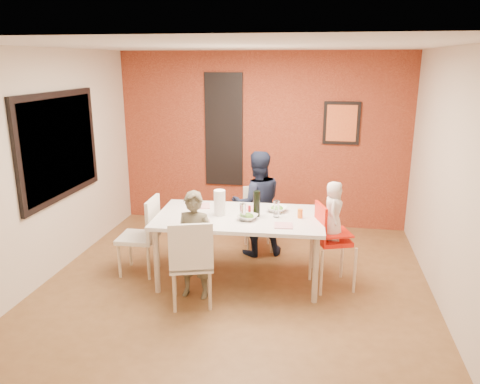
% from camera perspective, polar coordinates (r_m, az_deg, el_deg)
% --- Properties ---
extents(ground, '(4.50, 4.50, 0.00)m').
position_cam_1_polar(ground, '(5.64, -0.55, -11.14)').
color(ground, brown).
rests_on(ground, ground).
extents(ceiling, '(4.50, 4.50, 0.02)m').
position_cam_1_polar(ceiling, '(5.04, -0.63, 17.42)').
color(ceiling, silver).
rests_on(ceiling, wall_back).
extents(wall_back, '(4.50, 0.02, 2.70)m').
position_cam_1_polar(wall_back, '(7.36, 2.70, 6.32)').
color(wall_back, beige).
rests_on(wall_back, ground).
extents(wall_front, '(4.50, 0.02, 2.70)m').
position_cam_1_polar(wall_front, '(3.10, -8.42, -7.29)').
color(wall_front, beige).
rests_on(wall_front, ground).
extents(wall_left, '(0.02, 4.50, 2.70)m').
position_cam_1_polar(wall_left, '(6.01, -22.21, 3.02)').
color(wall_left, beige).
rests_on(wall_left, ground).
extents(wall_right, '(0.02, 4.50, 2.70)m').
position_cam_1_polar(wall_right, '(5.26, 24.29, 1.10)').
color(wall_right, beige).
rests_on(wall_right, ground).
extents(brick_accent_wall, '(4.50, 0.02, 2.70)m').
position_cam_1_polar(brick_accent_wall, '(7.34, 2.68, 6.30)').
color(brick_accent_wall, maroon).
rests_on(brick_accent_wall, ground).
extents(picture_window_frame, '(0.05, 1.70, 1.30)m').
position_cam_1_polar(picture_window_frame, '(6.12, -21.19, 5.26)').
color(picture_window_frame, black).
rests_on(picture_window_frame, wall_left).
extents(picture_window_pane, '(0.02, 1.55, 1.15)m').
position_cam_1_polar(picture_window_pane, '(6.11, -21.06, 5.26)').
color(picture_window_pane, black).
rests_on(picture_window_pane, wall_left).
extents(glassblock_strip, '(0.55, 0.03, 1.70)m').
position_cam_1_polar(glassblock_strip, '(7.40, -1.97, 7.56)').
color(glassblock_strip, silver).
rests_on(glassblock_strip, wall_back).
extents(glassblock_surround, '(0.60, 0.03, 1.76)m').
position_cam_1_polar(glassblock_surround, '(7.39, -1.98, 7.56)').
color(glassblock_surround, black).
rests_on(glassblock_surround, wall_back).
extents(art_print_frame, '(0.54, 0.03, 0.64)m').
position_cam_1_polar(art_print_frame, '(7.22, 12.27, 8.21)').
color(art_print_frame, black).
rests_on(art_print_frame, wall_back).
extents(art_print_canvas, '(0.44, 0.01, 0.54)m').
position_cam_1_polar(art_print_canvas, '(7.20, 12.28, 8.20)').
color(art_print_canvas, orange).
rests_on(art_print_canvas, wall_back).
extents(dining_table, '(1.99, 1.17, 0.81)m').
position_cam_1_polar(dining_table, '(5.48, -0.04, -3.61)').
color(dining_table, silver).
rests_on(dining_table, ground).
extents(chair_near, '(0.57, 0.57, 0.98)m').
position_cam_1_polar(chair_near, '(4.97, -5.98, -8.16)').
color(chair_near, silver).
rests_on(chair_near, ground).
extents(chair_far, '(0.49, 0.49, 0.86)m').
position_cam_1_polar(chair_far, '(6.54, 2.20, -2.76)').
color(chair_far, white).
rests_on(chair_far, ground).
extents(chair_left, '(0.47, 0.47, 0.97)m').
position_cam_1_polar(chair_left, '(5.83, -11.57, -4.76)').
color(chair_left, silver).
rests_on(chair_left, ground).
extents(high_chair, '(0.54, 0.54, 1.01)m').
position_cam_1_polar(high_chair, '(5.44, 10.88, -5.50)').
color(high_chair, red).
rests_on(high_chair, ground).
extents(child_near, '(0.46, 0.31, 1.21)m').
position_cam_1_polar(child_near, '(5.16, -5.54, -6.48)').
color(child_near, brown).
rests_on(child_near, ground).
extents(child_far, '(0.83, 0.74, 1.42)m').
position_cam_1_polar(child_far, '(6.24, 2.11, -1.42)').
color(child_far, black).
rests_on(child_far, ground).
extents(toddler, '(0.24, 0.34, 0.67)m').
position_cam_1_polar(toddler, '(5.35, 11.32, -2.22)').
color(toddler, silver).
rests_on(toddler, high_chair).
extents(plate_near_left, '(0.25, 0.25, 0.01)m').
position_cam_1_polar(plate_near_left, '(5.22, -4.99, -3.76)').
color(plate_near_left, silver).
rests_on(plate_near_left, dining_table).
extents(plate_far_mid, '(0.22, 0.22, 0.01)m').
position_cam_1_polar(plate_far_mid, '(5.72, 1.26, -1.96)').
color(plate_far_mid, white).
rests_on(plate_far_mid, dining_table).
extents(plate_near_right, '(0.22, 0.22, 0.01)m').
position_cam_1_polar(plate_near_right, '(5.14, 5.32, -4.09)').
color(plate_near_right, silver).
rests_on(plate_near_right, dining_table).
extents(plate_far_left, '(0.29, 0.29, 0.01)m').
position_cam_1_polar(plate_far_left, '(5.81, -4.87, -1.71)').
color(plate_far_left, white).
rests_on(plate_far_left, dining_table).
extents(salad_bowl_a, '(0.28, 0.28, 0.06)m').
position_cam_1_polar(salad_bowl_a, '(5.32, 0.90, -3.08)').
color(salad_bowl_a, silver).
rests_on(salad_bowl_a, dining_table).
extents(salad_bowl_b, '(0.31, 0.31, 0.06)m').
position_cam_1_polar(salad_bowl_b, '(5.62, 4.53, -2.08)').
color(salad_bowl_b, white).
rests_on(salad_bowl_b, dining_table).
extents(wine_bottle, '(0.08, 0.08, 0.30)m').
position_cam_1_polar(wine_bottle, '(5.40, 2.04, -1.44)').
color(wine_bottle, black).
rests_on(wine_bottle, dining_table).
extents(wine_glass_a, '(0.07, 0.07, 0.20)m').
position_cam_1_polar(wine_glass_a, '(5.25, 0.33, -2.50)').
color(wine_glass_a, white).
rests_on(wine_glass_a, dining_table).
extents(wine_glass_b, '(0.07, 0.07, 0.20)m').
position_cam_1_polar(wine_glass_b, '(5.39, 4.46, -2.07)').
color(wine_glass_b, white).
rests_on(wine_glass_b, dining_table).
extents(paper_towel_roll, '(0.13, 0.13, 0.30)m').
position_cam_1_polar(paper_towel_roll, '(5.44, -2.51, -1.31)').
color(paper_towel_roll, white).
rests_on(paper_towel_roll, dining_table).
extents(condiment_red, '(0.03, 0.03, 0.13)m').
position_cam_1_polar(condiment_red, '(5.42, 1.16, -2.33)').
color(condiment_red, red).
rests_on(condiment_red, dining_table).
extents(condiment_green, '(0.04, 0.04, 0.14)m').
position_cam_1_polar(condiment_green, '(5.43, 2.22, -2.26)').
color(condiment_green, '#377D29').
rests_on(condiment_green, dining_table).
extents(condiment_brown, '(0.04, 0.04, 0.16)m').
position_cam_1_polar(condiment_brown, '(5.41, 0.48, -2.20)').
color(condiment_brown, brown).
rests_on(condiment_brown, dining_table).
extents(sippy_cup, '(0.06, 0.06, 0.10)m').
position_cam_1_polar(sippy_cup, '(5.41, 7.34, -2.63)').
color(sippy_cup, orange).
rests_on(sippy_cup, dining_table).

